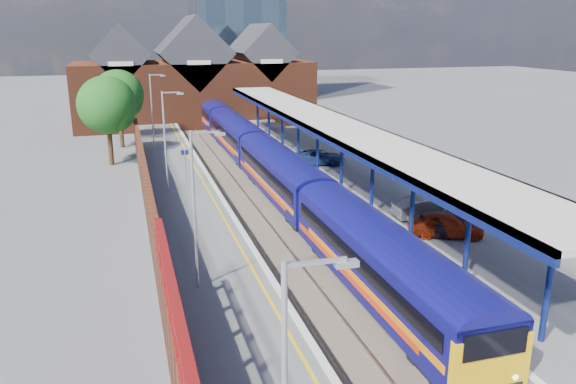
% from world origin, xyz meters
% --- Properties ---
extents(ground, '(240.00, 240.00, 0.00)m').
position_xyz_m(ground, '(0.00, 30.00, 0.00)').
color(ground, '#5B5B5E').
rests_on(ground, ground).
extents(ballast_bed, '(6.00, 76.00, 0.06)m').
position_xyz_m(ballast_bed, '(0.00, 20.00, 0.03)').
color(ballast_bed, '#473D33').
rests_on(ballast_bed, ground).
extents(rails, '(4.51, 76.00, 0.14)m').
position_xyz_m(rails, '(0.00, 20.00, 0.12)').
color(rails, slate).
rests_on(rails, ground).
extents(left_platform, '(5.00, 76.00, 1.00)m').
position_xyz_m(left_platform, '(-5.50, 20.00, 0.50)').
color(left_platform, '#565659').
rests_on(left_platform, ground).
extents(right_platform, '(6.00, 76.00, 1.00)m').
position_xyz_m(right_platform, '(6.00, 20.00, 0.50)').
color(right_platform, '#565659').
rests_on(right_platform, ground).
extents(coping_left, '(0.30, 76.00, 0.05)m').
position_xyz_m(coping_left, '(-3.15, 20.00, 1.02)').
color(coping_left, silver).
rests_on(coping_left, left_platform).
extents(coping_right, '(0.30, 76.00, 0.05)m').
position_xyz_m(coping_right, '(3.15, 20.00, 1.02)').
color(coping_right, silver).
rests_on(coping_right, right_platform).
extents(yellow_line, '(0.14, 76.00, 0.01)m').
position_xyz_m(yellow_line, '(-3.75, 20.00, 1.01)').
color(yellow_line, yellow).
rests_on(yellow_line, left_platform).
extents(train, '(2.87, 65.90, 3.45)m').
position_xyz_m(train, '(1.49, 28.93, 2.12)').
color(train, '#0E0D5B').
rests_on(train, ground).
extents(canopy, '(4.50, 52.00, 4.48)m').
position_xyz_m(canopy, '(5.48, 21.95, 5.25)').
color(canopy, navy).
rests_on(canopy, right_platform).
extents(lamp_post_b, '(1.48, 0.18, 7.00)m').
position_xyz_m(lamp_post_b, '(-6.36, 6.00, 4.99)').
color(lamp_post_b, '#A5A8AA').
rests_on(lamp_post_b, left_platform).
extents(lamp_post_c, '(1.48, 0.18, 7.00)m').
position_xyz_m(lamp_post_c, '(-6.36, 22.00, 4.99)').
color(lamp_post_c, '#A5A8AA').
rests_on(lamp_post_c, left_platform).
extents(lamp_post_d, '(1.48, 0.18, 7.00)m').
position_xyz_m(lamp_post_d, '(-6.36, 38.00, 4.99)').
color(lamp_post_d, '#A5A8AA').
rests_on(lamp_post_d, left_platform).
extents(platform_sign, '(0.55, 0.08, 2.50)m').
position_xyz_m(platform_sign, '(-5.00, 24.00, 2.69)').
color(platform_sign, '#A5A8AA').
rests_on(platform_sign, left_platform).
extents(brick_wall, '(0.35, 50.00, 3.86)m').
position_xyz_m(brick_wall, '(-8.10, 13.54, 2.45)').
color(brick_wall, '#592817').
rests_on(brick_wall, left_platform).
extents(station_building, '(30.00, 12.12, 13.78)m').
position_xyz_m(station_building, '(0.00, 58.00, 5.45)').
color(station_building, '#592817').
rests_on(station_building, ground).
extents(tree_near, '(5.20, 5.20, 8.10)m').
position_xyz_m(tree_near, '(-10.35, 35.91, 5.35)').
color(tree_near, '#382314').
rests_on(tree_near, ground).
extents(tree_far, '(5.20, 5.20, 8.10)m').
position_xyz_m(tree_far, '(-9.35, 43.91, 5.35)').
color(tree_far, '#382314').
rests_on(tree_far, ground).
extents(parked_car_red, '(4.40, 3.12, 1.39)m').
position_xyz_m(parked_car_red, '(7.45, 8.56, 1.70)').
color(parked_car_red, maroon).
rests_on(parked_car_red, right_platform).
extents(parked_car_silver, '(4.16, 1.64, 1.35)m').
position_xyz_m(parked_car_silver, '(8.00, 11.60, 1.67)').
color(parked_car_silver, '#97979C').
rests_on(parked_car_silver, right_platform).
extents(parked_car_dark, '(4.48, 2.99, 1.21)m').
position_xyz_m(parked_car_dark, '(8.29, 9.16, 1.60)').
color(parked_car_dark, black).
rests_on(parked_car_dark, right_platform).
extents(parked_car_blue, '(4.83, 3.59, 1.22)m').
position_xyz_m(parked_car_blue, '(6.51, 26.89, 1.61)').
color(parked_car_blue, navy).
rests_on(parked_car_blue, right_platform).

